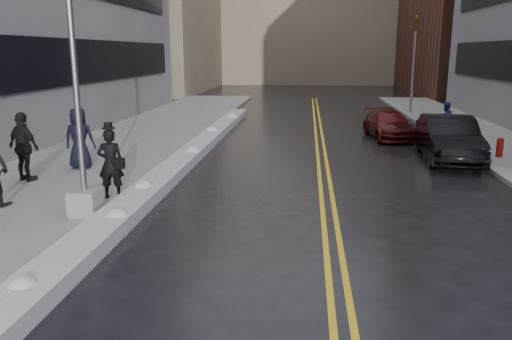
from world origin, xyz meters
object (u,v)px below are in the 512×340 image
(car_black, at_px, (448,139))
(car_maroon, at_px, (388,125))
(pedestrian_fedora, at_px, (111,164))
(traffic_signal, at_px, (414,60))
(pedestrian_c, at_px, (79,138))
(fire_hydrant, at_px, (500,146))
(pedestrian_d, at_px, (24,147))
(lamppost, at_px, (78,115))
(pedestrian_east, at_px, (445,119))

(car_black, distance_m, car_maroon, 5.13)
(car_black, relative_size, car_maroon, 1.17)
(pedestrian_fedora, bearing_deg, car_black, -156.46)
(traffic_signal, xyz_separation_m, pedestrian_c, (-14.06, -17.32, -2.24))
(fire_hydrant, distance_m, car_maroon, 5.79)
(pedestrian_c, xyz_separation_m, pedestrian_d, (-0.89, -1.79, 0.02))
(pedestrian_c, bearing_deg, car_black, -170.68)
(pedestrian_c, bearing_deg, lamppost, 111.13)
(pedestrian_c, height_order, car_maroon, pedestrian_c)
(fire_hydrant, distance_m, traffic_signal, 14.30)
(fire_hydrant, xyz_separation_m, car_black, (-1.91, -0.17, 0.27))
(pedestrian_fedora, bearing_deg, pedestrian_east, -143.92)
(pedestrian_d, bearing_deg, pedestrian_east, -123.18)
(car_maroon, bearing_deg, traffic_signal, 67.15)
(car_maroon, bearing_deg, pedestrian_c, -150.31)
(traffic_signal, bearing_deg, fire_hydrant, -87.95)
(fire_hydrant, xyz_separation_m, traffic_signal, (-0.50, 14.00, 2.85))
(lamppost, bearing_deg, car_black, 36.99)
(lamppost, xyz_separation_m, fire_hydrant, (12.30, 8.00, -1.98))
(lamppost, bearing_deg, pedestrian_c, 115.79)
(lamppost, height_order, fire_hydrant, lamppost)
(traffic_signal, bearing_deg, car_maroon, -106.86)
(pedestrian_c, height_order, car_black, pedestrian_c)
(traffic_signal, xyz_separation_m, car_maroon, (-2.80, -9.24, -2.78))
(fire_hydrant, xyz_separation_m, pedestrian_fedora, (-12.20, -6.58, 0.53))
(pedestrian_d, distance_m, pedestrian_east, 17.57)
(pedestrian_c, xyz_separation_m, car_black, (12.66, 3.15, -0.34))
(car_black, xyz_separation_m, car_maroon, (-1.39, 4.93, -0.20))
(fire_hydrant, height_order, car_black, car_black)
(car_maroon, bearing_deg, pedestrian_d, -146.89)
(pedestrian_fedora, bearing_deg, fire_hydrant, -160.02)
(lamppost, xyz_separation_m, pedestrian_d, (-3.15, 2.89, -1.35))
(car_black, bearing_deg, car_maroon, 109.83)
(pedestrian_d, relative_size, pedestrian_east, 1.32)
(lamppost, xyz_separation_m, traffic_signal, (11.80, 22.00, 0.87))
(pedestrian_fedora, bearing_deg, lamppost, 77.62)
(pedestrian_fedora, xyz_separation_m, pedestrian_c, (-2.36, 3.26, 0.09))
(fire_hydrant, bearing_deg, car_black, -174.88)
(pedestrian_d, bearing_deg, pedestrian_c, -93.13)
(fire_hydrant, bearing_deg, pedestrian_d, -161.70)
(car_black, bearing_deg, fire_hydrant, 9.17)
(pedestrian_d, relative_size, car_black, 0.41)
(pedestrian_fedora, xyz_separation_m, car_maroon, (8.90, 11.34, -0.46))
(fire_hydrant, height_order, car_maroon, car_maroon)
(lamppost, relative_size, pedestrian_east, 4.86)
(pedestrian_c, distance_m, pedestrian_east, 15.88)
(lamppost, bearing_deg, fire_hydrant, 33.04)
(car_black, bearing_deg, lamppost, -138.97)
(traffic_signal, xyz_separation_m, pedestrian_east, (-0.30, -9.40, -2.47))
(pedestrian_c, bearing_deg, pedestrian_east, -154.74)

